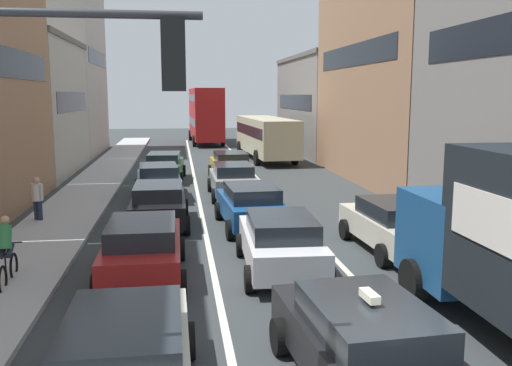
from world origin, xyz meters
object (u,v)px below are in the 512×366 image
at_px(bus_mid_queue_primary, 266,134).
at_px(bus_far_queue_secondary, 206,113).
at_px(sedan_left_lane_front, 125,359).
at_px(wagon_left_lane_second, 143,248).
at_px(hatchback_centre_lane_third, 251,205).
at_px(coupe_centre_lane_fourth, 233,179).
at_px(sedan_right_lane_behind_truck, 394,224).
at_px(sedan_left_lane_third, 159,203).
at_px(sedan_left_lane_fifth, 164,166).
at_px(cyclist_on_sidewalk, 7,253).
at_px(traffic_light_pole, 10,153).
at_px(pedestrian_mid_sidewalk, 37,197).
at_px(sedan_centre_lane_second, 281,242).
at_px(sedan_left_lane_fourth, 159,180).
at_px(taxi_centre_lane_front, 364,344).
at_px(sedan_centre_lane_fifth, 230,165).

height_order(bus_mid_queue_primary, bus_far_queue_secondary, bus_far_queue_secondary).
xyz_separation_m(sedan_left_lane_front, wagon_left_lane_second, (-0.11, 5.88, 0.00)).
bearing_deg(bus_mid_queue_primary, sedan_left_lane_front, 164.56).
height_order(hatchback_centre_lane_third, bus_mid_queue_primary, bus_mid_queue_primary).
height_order(coupe_centre_lane_fourth, bus_far_queue_secondary, bus_far_queue_secondary).
bearing_deg(sedan_right_lane_behind_truck, coupe_centre_lane_fourth, 19.60).
height_order(sedan_left_lane_third, coupe_centre_lane_fourth, same).
relative_size(sedan_left_lane_fifth, cyclist_on_sidewalk, 2.54).
relative_size(sedan_left_lane_fifth, sedan_right_lane_behind_truck, 1.00).
bearing_deg(sedan_left_lane_front, sedan_right_lane_behind_truck, -43.48).
bearing_deg(bus_mid_queue_primary, traffic_light_pole, 162.93).
bearing_deg(pedestrian_mid_sidewalk, traffic_light_pole, -133.46).
xyz_separation_m(traffic_light_pole, bus_far_queue_secondary, (4.47, 45.29, -0.99)).
relative_size(sedan_left_lane_front, bus_far_queue_secondary, 0.41).
xyz_separation_m(hatchback_centre_lane_third, bus_far_queue_secondary, (0.15, 33.72, 2.03)).
distance_m(sedan_centre_lane_second, pedestrian_mid_sidewalk, 9.90).
xyz_separation_m(cyclist_on_sidewalk, pedestrian_mid_sidewalk, (-0.91, 6.79, 0.10)).
height_order(wagon_left_lane_second, coupe_centre_lane_fourth, same).
bearing_deg(bus_mid_queue_primary, coupe_centre_lane_fourth, 162.39).
distance_m(hatchback_centre_lane_third, coupe_centre_lane_fourth, 5.91).
bearing_deg(cyclist_on_sidewalk, sedan_left_lane_front, -153.16).
height_order(sedan_left_lane_front, sedan_centre_lane_second, same).
relative_size(sedan_centre_lane_second, bus_far_queue_secondary, 0.41).
distance_m(sedan_centre_lane_second, bus_mid_queue_primary, 25.09).
height_order(sedan_left_lane_front, sedan_right_lane_behind_truck, same).
height_order(coupe_centre_lane_fourth, sedan_left_lane_fourth, same).
xyz_separation_m(coupe_centre_lane_fourth, sedan_left_lane_fifth, (-3.11, 5.19, 0.00)).
height_order(sedan_left_lane_fourth, bus_far_queue_secondary, bus_far_queue_secondary).
xyz_separation_m(sedan_left_lane_third, bus_mid_queue_primary, (6.77, 19.27, 0.96)).
xyz_separation_m(bus_far_queue_secondary, pedestrian_mid_sidewalk, (-7.47, -32.03, -1.88)).
distance_m(traffic_light_pole, coupe_centre_lane_fourth, 18.25).
xyz_separation_m(wagon_left_lane_second, sedan_right_lane_behind_truck, (7.02, 1.54, 0.00)).
xyz_separation_m(taxi_centre_lane_front, cyclist_on_sidewalk, (-6.72, 5.66, 0.05)).
height_order(traffic_light_pole, pedestrian_mid_sidewalk, traffic_light_pole).
relative_size(sedan_left_lane_fourth, sedan_centre_lane_fifth, 1.01).
relative_size(sedan_left_lane_third, cyclist_on_sidewalk, 2.49).
height_order(taxi_centre_lane_front, sedan_left_lane_fourth, taxi_centre_lane_front).
distance_m(coupe_centre_lane_fourth, cyclist_on_sidewalk, 12.72).
bearing_deg(sedan_left_lane_third, sedan_centre_lane_fifth, -18.74).
bearing_deg(hatchback_centre_lane_third, sedan_left_lane_fourth, 25.19).
distance_m(taxi_centre_lane_front, sedan_centre_lane_second, 5.95).
bearing_deg(sedan_left_lane_fifth, hatchback_centre_lane_third, -160.94).
height_order(sedan_left_lane_fifth, cyclist_on_sidewalk, cyclist_on_sidewalk).
distance_m(sedan_left_lane_front, sedan_right_lane_behind_truck, 10.14).
bearing_deg(taxi_centre_lane_front, hatchback_centre_lane_third, -2.26).
bearing_deg(taxi_centre_lane_front, sedan_centre_lane_second, -2.24).
xyz_separation_m(sedan_right_lane_behind_truck, pedestrian_mid_sidewalk, (-11.04, 5.06, 0.15)).
xyz_separation_m(wagon_left_lane_second, coupe_centre_lane_fourth, (3.26, 10.82, 0.00)).
bearing_deg(sedan_left_lane_fourth, coupe_centre_lane_fourth, -97.58).
bearing_deg(bus_mid_queue_primary, sedan_right_lane_behind_truck, 177.25).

